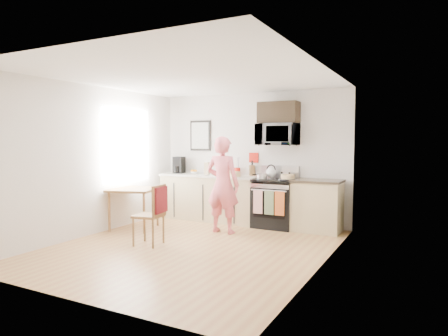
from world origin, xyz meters
The scene contains 28 objects.
floor centered at (0.00, 0.00, 0.00)m, with size 4.60×4.60×0.00m, color #AC7242.
back_wall centered at (0.00, 2.30, 1.30)m, with size 4.00×0.04×2.60m, color silver.
front_wall centered at (0.00, -2.30, 1.30)m, with size 4.00×0.04×2.60m, color silver.
left_wall centered at (-2.00, 0.00, 1.30)m, with size 0.04×4.60×2.60m, color silver.
right_wall centered at (2.00, 0.00, 1.30)m, with size 0.04×4.60×2.60m, color silver.
ceiling centered at (0.00, 0.00, 2.60)m, with size 4.00×4.60×0.04m, color white.
window centered at (-1.96, 0.80, 1.55)m, with size 0.06×1.40×1.50m.
cabinet_left centered at (-0.80, 2.00, 0.45)m, with size 2.10×0.60×0.90m, color tan.
countertop_left centered at (-0.80, 2.00, 0.92)m, with size 2.14×0.64×0.04m, color beige.
cabinet_right centered at (1.43, 2.00, 0.45)m, with size 0.84×0.60×0.90m, color tan.
countertop_right centered at (1.43, 2.00, 0.92)m, with size 0.88×0.64×0.04m, color black.
range centered at (0.63, 1.98, 0.44)m, with size 0.76×0.70×1.16m.
microwave centered at (0.63, 2.08, 1.76)m, with size 0.76×0.51×0.42m, color silver.
upper_cabinet centered at (0.63, 2.12, 2.18)m, with size 0.76×0.35×0.40m, color black.
wall_art centered at (-1.20, 2.28, 1.75)m, with size 0.50×0.04×0.65m.
wall_trivet centered at (0.05, 2.28, 1.30)m, with size 0.20×0.02×0.20m, color #AF190F.
person centered at (-0.04, 1.11, 0.86)m, with size 0.63×0.41×1.72m, color #D93B4B.
dining_table centered at (-1.65, 0.62, 0.67)m, with size 0.87×0.87×0.76m.
chair centered at (-0.55, -0.16, 0.62)m, with size 0.50×0.46×0.96m.
knife_block centered at (0.04, 2.21, 1.05)m, with size 0.10×0.13×0.21m, color brown.
utensil_crock centered at (-0.28, 2.20, 1.09)m, with size 0.12×0.12×0.36m.
fruit_bowl centered at (-1.26, 2.11, 0.97)m, with size 0.23×0.23×0.09m.
milk_carton centered at (-0.89, 2.02, 1.07)m, with size 0.10×0.10×0.25m, color tan.
coffee_maker centered at (-1.62, 2.06, 1.11)m, with size 0.23×0.31×0.35m.
bread_bag centered at (-0.19, 1.82, 0.99)m, with size 0.29×0.13×0.11m, color tan.
cake centered at (0.91, 1.88, 0.97)m, with size 0.30×0.30×0.10m.
kettle centered at (0.52, 2.04, 1.04)m, with size 0.21×0.21×0.26m.
pot centered at (0.40, 1.86, 0.98)m, with size 0.20×0.33×0.10m.
Camera 1 is at (3.25, -5.13, 1.65)m, focal length 32.00 mm.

